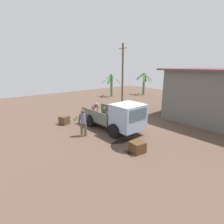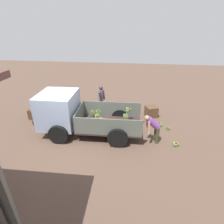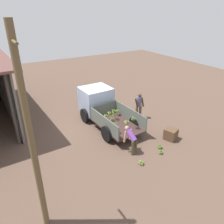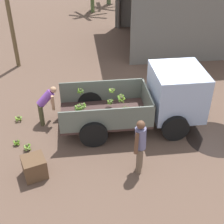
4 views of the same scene
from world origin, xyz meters
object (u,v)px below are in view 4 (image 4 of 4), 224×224
(banana_bunch_on_ground_1, at_px, (17,142))
(person_worker_loading, at_px, (46,103))
(banana_bunch_on_ground_0, at_px, (19,118))
(cargo_truck, at_px, (162,96))
(wooden_crate_0, at_px, (34,167))
(person_foreground_visitor, at_px, (140,144))
(banana_bunch_on_ground_2, at_px, (27,147))

(banana_bunch_on_ground_1, bearing_deg, person_worker_loading, 52.81)
(banana_bunch_on_ground_0, distance_m, banana_bunch_on_ground_1, 1.29)
(cargo_truck, xyz_separation_m, wooden_crate_0, (-3.88, -2.11, -0.73))
(banana_bunch_on_ground_1, xyz_separation_m, wooden_crate_0, (0.72, -1.33, 0.19))
(person_foreground_visitor, height_order, wooden_crate_0, person_foreground_visitor)
(banana_bunch_on_ground_0, bearing_deg, cargo_truck, -6.13)
(banana_bunch_on_ground_1, xyz_separation_m, banana_bunch_on_ground_2, (0.36, -0.26, 0.01))
(cargo_truck, distance_m, wooden_crate_0, 4.47)
(banana_bunch_on_ground_0, relative_size, wooden_crate_0, 0.44)
(banana_bunch_on_ground_1, distance_m, banana_bunch_on_ground_2, 0.45)
(banana_bunch_on_ground_2, bearing_deg, person_foreground_visitor, -19.18)
(person_foreground_visitor, distance_m, person_worker_loading, 3.65)
(banana_bunch_on_ground_1, relative_size, banana_bunch_on_ground_2, 0.90)
(wooden_crate_0, bearing_deg, banana_bunch_on_ground_1, 118.26)
(banana_bunch_on_ground_0, distance_m, banana_bunch_on_ground_2, 1.63)
(banana_bunch_on_ground_0, bearing_deg, banana_bunch_on_ground_1, -83.70)
(person_worker_loading, distance_m, banana_bunch_on_ground_2, 1.60)
(person_foreground_visitor, bearing_deg, banana_bunch_on_ground_2, -1.19)
(person_worker_loading, height_order, banana_bunch_on_ground_0, person_worker_loading)
(cargo_truck, distance_m, banana_bunch_on_ground_0, 4.85)
(cargo_truck, height_order, person_foreground_visitor, cargo_truck)
(person_foreground_visitor, xyz_separation_m, banana_bunch_on_ground_1, (-3.52, 1.36, -0.81))
(person_foreground_visitor, distance_m, wooden_crate_0, 2.87)
(cargo_truck, bearing_deg, banana_bunch_on_ground_0, 172.00)
(person_worker_loading, relative_size, wooden_crate_0, 2.22)
(cargo_truck, xyz_separation_m, banana_bunch_on_ground_1, (-4.59, -0.78, -0.92))
(person_foreground_visitor, height_order, banana_bunch_on_ground_1, person_foreground_visitor)
(cargo_truck, distance_m, person_worker_loading, 3.77)
(person_worker_loading, xyz_separation_m, banana_bunch_on_ground_2, (-0.49, -1.38, -0.65))
(cargo_truck, relative_size, person_worker_loading, 3.51)
(person_worker_loading, bearing_deg, person_foreground_visitor, -57.16)
(banana_bunch_on_ground_2, xyz_separation_m, wooden_crate_0, (0.36, -1.07, 0.18))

